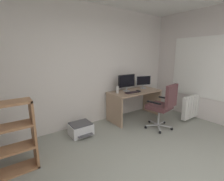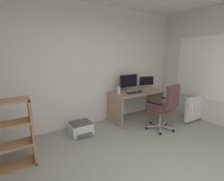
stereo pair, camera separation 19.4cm
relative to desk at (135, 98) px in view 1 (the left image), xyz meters
The scene contains 12 objects.
wall_back 1.51m from the desk, 159.62° to the left, with size 5.11×0.10×2.75m, color silver.
window_pane 1.85m from the desk, 34.56° to the right, with size 0.01×1.42×1.42m, color white.
window_frame 1.84m from the desk, 34.70° to the right, with size 0.02×1.50×1.50m, color white.
desk is the anchor object (origin of this frame).
monitor_main 0.50m from the desk, 149.60° to the left, with size 0.53×0.18×0.42m.
monitor_secondary 0.59m from the desk, 14.93° to the left, with size 0.45×0.18×0.35m.
keyboard 0.32m from the desk, 152.46° to the right, with size 0.34×0.13×0.02m, color black.
computer_mouse 0.25m from the desk, 86.89° to the right, with size 0.06×0.10×0.03m, color black.
desktop_speaker 0.60m from the desk, behind, with size 0.07×0.07×0.17m, color silver.
office_chair 0.86m from the desk, 86.47° to the right, with size 0.63×0.65×1.04m.
printer 1.61m from the desk, behind, with size 0.45×0.46×0.26m.
radiator 1.60m from the desk, 36.51° to the right, with size 1.06×0.10×0.58m.
Camera 1 is at (-1.66, -0.66, 1.64)m, focal length 25.73 mm.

